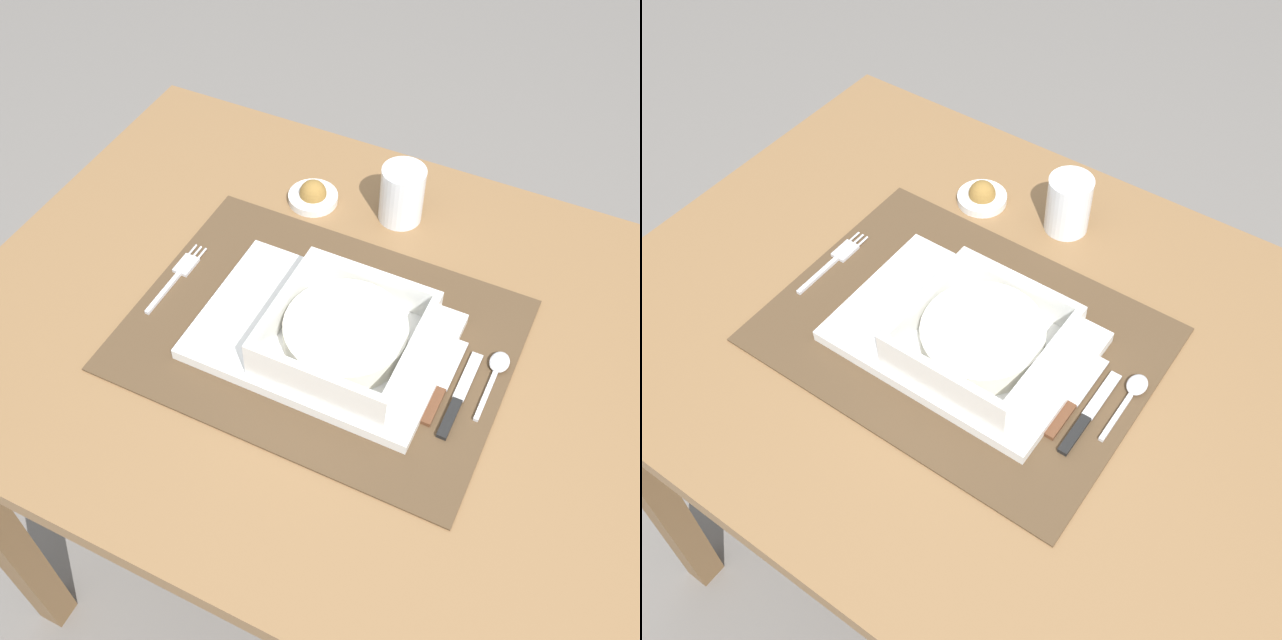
# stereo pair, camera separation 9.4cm
# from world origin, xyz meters

# --- Properties ---
(ground_plane) EXTENTS (6.00, 6.00, 0.00)m
(ground_plane) POSITION_xyz_m (0.00, 0.00, 0.00)
(ground_plane) COLOR slate
(dining_table) EXTENTS (0.95, 0.73, 0.75)m
(dining_table) POSITION_xyz_m (0.00, 0.00, 0.64)
(dining_table) COLOR brown
(dining_table) RESTS_ON ground
(placemat) EXTENTS (0.47, 0.35, 0.00)m
(placemat) POSITION_xyz_m (-0.01, -0.02, 0.75)
(placemat) COLOR #4C3823
(placemat) RESTS_ON dining_table
(serving_plate) EXTENTS (0.31, 0.21, 0.02)m
(serving_plate) POSITION_xyz_m (-0.00, -0.02, 0.76)
(serving_plate) COLOR white
(serving_plate) RESTS_ON placemat
(porridge_bowl) EXTENTS (0.18, 0.18, 0.05)m
(porridge_bowl) POSITION_xyz_m (0.03, -0.03, 0.79)
(porridge_bowl) COLOR white
(porridge_bowl) RESTS_ON serving_plate
(fork) EXTENTS (0.02, 0.13, 0.00)m
(fork) POSITION_xyz_m (-0.22, -0.01, 0.76)
(fork) COLOR silver
(fork) RESTS_ON placemat
(spoon) EXTENTS (0.02, 0.11, 0.01)m
(spoon) POSITION_xyz_m (0.21, 0.02, 0.76)
(spoon) COLOR silver
(spoon) RESTS_ON placemat
(butter_knife) EXTENTS (0.01, 0.13, 0.01)m
(butter_knife) POSITION_xyz_m (0.18, -0.04, 0.76)
(butter_knife) COLOR black
(butter_knife) RESTS_ON placemat
(bread_knife) EXTENTS (0.01, 0.13, 0.01)m
(bread_knife) POSITION_xyz_m (0.16, -0.03, 0.76)
(bread_knife) COLOR #59331E
(bread_knife) RESTS_ON placemat
(drinking_glass) EXTENTS (0.06, 0.06, 0.08)m
(drinking_glass) POSITION_xyz_m (0.00, 0.23, 0.79)
(drinking_glass) COLOR white
(drinking_glass) RESTS_ON dining_table
(condiment_saucer) EXTENTS (0.07, 0.07, 0.04)m
(condiment_saucer) POSITION_xyz_m (-0.13, 0.21, 0.76)
(condiment_saucer) COLOR white
(condiment_saucer) RESTS_ON dining_table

